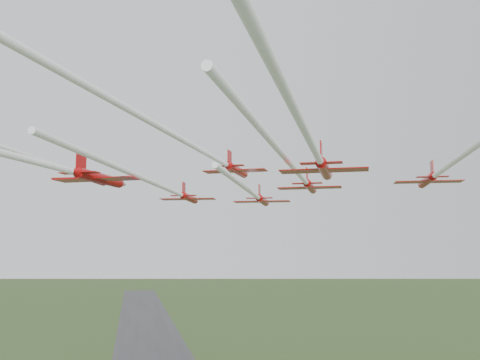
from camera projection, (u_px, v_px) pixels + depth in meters
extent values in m
cube|color=#37373A|center=(153.00, 355.00, 259.54)|extent=(38.00, 900.00, 0.04)
cylinder|color=#9F090B|center=(263.00, 201.00, 93.95)|extent=(4.49, 9.21, 1.22)
cone|color=#9F090B|center=(266.00, 203.00, 99.51)|extent=(1.85, 2.29, 1.22)
cone|color=#9F090B|center=(259.00, 197.00, 88.72)|extent=(1.51, 1.63, 1.10)
ellipsoid|color=black|center=(264.00, 199.00, 96.17)|extent=(0.81, 1.15, 0.35)
cube|color=#9F090B|center=(262.00, 202.00, 93.05)|extent=(10.11, 6.15, 0.11)
cube|color=#9F090B|center=(259.00, 198.00, 89.74)|extent=(4.60, 2.82, 0.09)
cube|color=#9F090B|center=(260.00, 191.00, 90.12)|extent=(0.81, 1.90, 2.21)
cylinder|color=silver|center=(242.00, 185.00, 71.65)|extent=(12.65, 31.71, 0.66)
cylinder|color=#9F090B|center=(189.00, 198.00, 87.32)|extent=(3.85, 8.44, 1.11)
cone|color=#9F090B|center=(196.00, 201.00, 92.40)|extent=(1.64, 2.07, 1.11)
cone|color=#9F090B|center=(182.00, 195.00, 82.53)|extent=(1.35, 1.47, 1.01)
ellipsoid|color=black|center=(192.00, 197.00, 89.35)|extent=(0.71, 1.04, 0.32)
cube|color=#9F090B|center=(188.00, 199.00, 86.50)|extent=(9.22, 5.37, 0.10)
cube|color=#9F090B|center=(183.00, 196.00, 83.47)|extent=(4.20, 2.46, 0.08)
cube|color=#9F090B|center=(184.00, 189.00, 83.81)|extent=(0.69, 1.74, 2.01)
cylinder|color=silver|center=(133.00, 174.00, 60.22)|extent=(15.11, 42.08, 0.60)
cylinder|color=#9F090B|center=(310.00, 187.00, 81.82)|extent=(4.91, 8.88, 1.19)
cone|color=#9F090B|center=(314.00, 191.00, 87.21)|extent=(1.89, 2.27, 1.19)
cone|color=#9F090B|center=(306.00, 182.00, 76.75)|extent=(1.53, 1.63, 1.08)
ellipsoid|color=black|center=(311.00, 186.00, 83.97)|extent=(0.84, 1.13, 0.35)
cube|color=#9F090B|center=(310.00, 188.00, 80.95)|extent=(9.85, 6.52, 0.11)
cube|color=#9F090B|center=(307.00, 183.00, 77.74)|extent=(4.49, 2.98, 0.09)
cube|color=#9F090B|center=(307.00, 175.00, 78.11)|extent=(0.91, 1.82, 2.17)
cylinder|color=silver|center=(279.00, 150.00, 52.31)|extent=(21.09, 45.24, 0.65)
cylinder|color=#9F090B|center=(91.00, 178.00, 75.08)|extent=(4.11, 9.16, 1.20)
cone|color=#9F090B|center=(106.00, 183.00, 80.59)|extent=(1.77, 2.24, 1.20)
cone|color=#9F090B|center=(75.00, 172.00, 69.88)|extent=(1.45, 1.59, 1.09)
ellipsoid|color=black|center=(97.00, 177.00, 77.28)|extent=(0.77, 1.13, 0.35)
cube|color=#9F090B|center=(89.00, 179.00, 74.18)|extent=(9.99, 5.77, 0.11)
cube|color=#9F090B|center=(78.00, 173.00, 70.90)|extent=(4.55, 2.64, 0.09)
cube|color=#9F090B|center=(79.00, 165.00, 71.28)|extent=(0.73, 1.89, 2.18)
cylinder|color=#9F090B|center=(237.00, 170.00, 72.18)|extent=(4.56, 7.83, 1.06)
cone|color=#9F090B|center=(246.00, 175.00, 76.95)|extent=(1.72, 2.03, 1.06)
cone|color=#9F090B|center=(227.00, 165.00, 67.70)|extent=(1.38, 1.46, 0.96)
ellipsoid|color=black|center=(240.00, 169.00, 74.08)|extent=(0.77, 1.00, 0.31)
cube|color=#9F090B|center=(235.00, 171.00, 71.41)|extent=(8.73, 5.99, 0.10)
cube|color=#9F090B|center=(229.00, 166.00, 68.58)|extent=(3.97, 2.74, 0.08)
cube|color=#9F090B|center=(230.00, 158.00, 68.90)|extent=(0.85, 1.60, 1.93)
cylinder|color=silver|center=(144.00, 118.00, 44.02)|extent=(21.78, 43.65, 0.58)
cylinder|color=#9F090B|center=(427.00, 181.00, 65.61)|extent=(3.66, 7.55, 1.00)
cone|color=#9F090B|center=(421.00, 185.00, 70.17)|extent=(1.51, 1.88, 1.00)
cone|color=#9F090B|center=(434.00, 176.00, 61.32)|extent=(1.23, 1.34, 0.90)
ellipsoid|color=black|center=(424.00, 180.00, 67.43)|extent=(0.66, 0.94, 0.29)
cube|color=#9F090B|center=(428.00, 182.00, 64.87)|extent=(8.28, 5.02, 0.09)
cube|color=#9F090B|center=(433.00, 177.00, 62.16)|extent=(3.77, 2.30, 0.07)
cube|color=#9F090B|center=(432.00, 169.00, 62.47)|extent=(0.66, 1.56, 1.81)
cylinder|color=#9F090B|center=(100.00, 178.00, 61.49)|extent=(5.20, 8.94, 1.21)
cone|color=#9F090B|center=(123.00, 184.00, 66.92)|extent=(1.96, 2.31, 1.21)
cone|color=#9F090B|center=(74.00, 171.00, 56.37)|extent=(1.57, 1.67, 1.10)
ellipsoid|color=black|center=(109.00, 177.00, 63.66)|extent=(0.88, 1.14, 0.35)
cube|color=#9F090B|center=(96.00, 179.00, 60.61)|extent=(9.96, 6.83, 0.11)
cube|color=#9F090B|center=(80.00, 173.00, 57.37)|extent=(4.54, 3.12, 0.09)
cube|color=#9F090B|center=(81.00, 162.00, 57.74)|extent=(0.97, 1.83, 2.20)
cylinder|color=#9F090B|center=(324.00, 169.00, 56.98)|extent=(4.74, 8.59, 1.15)
cone|color=#9F090B|center=(328.00, 176.00, 62.20)|extent=(1.83, 2.19, 1.15)
cone|color=#9F090B|center=(320.00, 161.00, 52.08)|extent=(1.47, 1.58, 1.05)
ellipsoid|color=black|center=(326.00, 168.00, 59.06)|extent=(0.81, 1.09, 0.34)
cube|color=#9F090B|center=(324.00, 171.00, 56.14)|extent=(9.52, 6.30, 0.10)
cube|color=#9F090B|center=(321.00, 163.00, 53.04)|extent=(4.34, 2.88, 0.08)
cube|color=#9F090B|center=(321.00, 152.00, 53.40)|extent=(0.88, 1.76, 2.10)
cylinder|color=silver|center=(288.00, 97.00, 30.18)|extent=(18.88, 40.49, 0.63)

